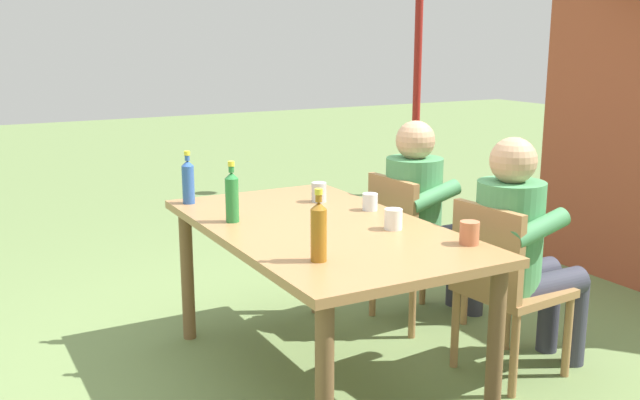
# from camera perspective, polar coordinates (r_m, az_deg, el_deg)

# --- Properties ---
(ground_plane) EXTENTS (24.00, 24.00, 0.00)m
(ground_plane) POSITION_cam_1_polar(r_m,az_deg,el_deg) (3.63, 0.00, -13.90)
(ground_plane) COLOR #6B844C
(dining_table) EXTENTS (1.70, 0.96, 0.77)m
(dining_table) POSITION_cam_1_polar(r_m,az_deg,el_deg) (3.37, 0.00, -3.47)
(dining_table) COLOR #A37547
(dining_table) RESTS_ON ground_plane
(chair_far_left) EXTENTS (0.46, 0.46, 0.87)m
(chair_far_left) POSITION_cam_1_polar(r_m,az_deg,el_deg) (4.14, 7.01, -3.30)
(chair_far_left) COLOR #A37547
(chair_far_left) RESTS_ON ground_plane
(chair_far_right) EXTENTS (0.48, 0.48, 0.87)m
(chair_far_right) POSITION_cam_1_polar(r_m,az_deg,el_deg) (3.57, 14.24, -6.23)
(chair_far_right) COLOR #A37547
(chair_far_right) RESTS_ON ground_plane
(person_in_white_shirt) EXTENTS (0.47, 0.61, 1.18)m
(person_in_white_shirt) POSITION_cam_1_polar(r_m,az_deg,el_deg) (4.16, 8.27, -0.87)
(person_in_white_shirt) COLOR #4C935B
(person_in_white_shirt) RESTS_ON ground_plane
(person_in_plaid_shirt) EXTENTS (0.47, 0.61, 1.18)m
(person_in_plaid_shirt) POSITION_cam_1_polar(r_m,az_deg,el_deg) (3.60, 15.59, -3.37)
(person_in_plaid_shirt) COLOR #4C935B
(person_in_plaid_shirt) RESTS_ON ground_plane
(bottle_blue) EXTENTS (0.06, 0.06, 0.28)m
(bottle_blue) POSITION_cam_1_polar(r_m,az_deg,el_deg) (3.83, -10.40, 1.49)
(bottle_blue) COLOR #2D56A3
(bottle_blue) RESTS_ON dining_table
(bottle_amber) EXTENTS (0.06, 0.06, 0.29)m
(bottle_amber) POSITION_cam_1_polar(r_m,az_deg,el_deg) (2.79, -0.11, -2.40)
(bottle_amber) COLOR #996019
(bottle_amber) RESTS_ON dining_table
(bottle_green) EXTENTS (0.06, 0.06, 0.29)m
(bottle_green) POSITION_cam_1_polar(r_m,az_deg,el_deg) (3.41, -6.98, 0.32)
(bottle_green) COLOR #287A38
(bottle_green) RESTS_ON dining_table
(cup_glass) EXTENTS (0.08, 0.08, 0.09)m
(cup_glass) POSITION_cam_1_polar(r_m,az_deg,el_deg) (3.64, 3.98, -0.14)
(cup_glass) COLOR silver
(cup_glass) RESTS_ON dining_table
(cup_steel) EXTENTS (0.08, 0.08, 0.10)m
(cup_steel) POSITION_cam_1_polar(r_m,az_deg,el_deg) (3.81, -0.09, 0.63)
(cup_steel) COLOR #B2B7BC
(cup_steel) RESTS_ON dining_table
(cup_white) EXTENTS (0.08, 0.08, 0.09)m
(cup_white) POSITION_cam_1_polar(r_m,az_deg,el_deg) (3.29, 5.83, -1.51)
(cup_white) COLOR white
(cup_white) RESTS_ON dining_table
(cup_terracotta) EXTENTS (0.08, 0.08, 0.10)m
(cup_terracotta) POSITION_cam_1_polar(r_m,az_deg,el_deg) (3.10, 11.74, -2.56)
(cup_terracotta) COLOR #BC6B47
(cup_terracotta) RESTS_ON dining_table
(lamp_post) EXTENTS (0.56, 0.20, 2.80)m
(lamp_post) POSITION_cam_1_polar(r_m,az_deg,el_deg) (7.51, 7.88, 15.39)
(lamp_post) COLOR maroon
(lamp_post) RESTS_ON ground_plane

